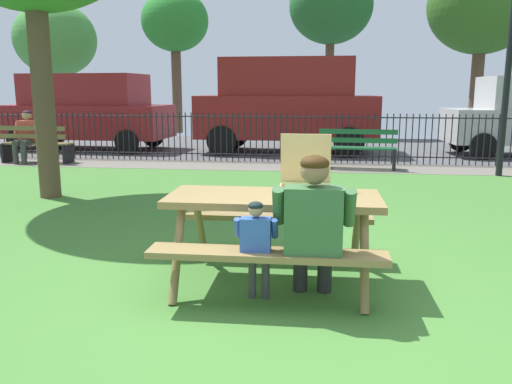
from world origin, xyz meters
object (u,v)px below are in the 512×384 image
object	(u,v)px
child_at_table	(257,242)
lamp_post_walkway	(511,43)
far_tree_midleft	(175,23)
adult_at_table	(313,224)
parked_car_far_left	(87,110)
far_tree_left	(55,40)
pizza_box_open	(305,182)
far_tree_midright	(483,5)
parked_car_left	(288,103)
person_on_park_bench	(26,134)
far_tree_center	(331,7)
park_bench_left	(36,145)
park_bench_center	(357,149)
picnic_table_foreground	(273,215)

from	to	relation	value
child_at_table	lamp_post_walkway	size ratio (longest dim) A/B	0.20
far_tree_midleft	lamp_post_walkway	bearing A→B (deg)	-45.57
adult_at_table	parked_car_far_left	world-z (taller)	parked_car_far_left
far_tree_left	far_tree_midleft	distance (m)	4.88
child_at_table	lamp_post_walkway	bearing A→B (deg)	60.13
pizza_box_open	parked_car_far_left	bearing A→B (deg)	124.33
adult_at_table	lamp_post_walkway	distance (m)	7.81
lamp_post_walkway	parked_car_far_left	distance (m)	10.64
lamp_post_walkway	far_tree_midright	distance (m)	9.71
parked_car_far_left	parked_car_left	bearing A→B (deg)	0.00
child_at_table	parked_car_far_left	distance (m)	11.84
far_tree_midright	far_tree_midleft	bearing A→B (deg)	180.00
child_at_table	person_on_park_bench	distance (m)	9.65
far_tree_center	adult_at_table	bearing A→B (deg)	-90.68
adult_at_table	parked_car_left	distance (m)	10.14
far_tree_midleft	parked_car_left	bearing A→B (deg)	-51.58
far_tree_midleft	far_tree_center	distance (m)	5.85
far_tree_left	park_bench_left	bearing A→B (deg)	-65.37
adult_at_table	far_tree_midright	bearing A→B (deg)	71.27
park_bench_left	far_tree_center	world-z (taller)	far_tree_center
parked_car_far_left	far_tree_midright	size ratio (longest dim) A/B	0.75
lamp_post_walkway	far_tree_midleft	bearing A→B (deg)	134.43
parked_car_left	far_tree_midright	xyz separation A→B (m)	(6.35, 5.95, 3.24)
person_on_park_bench	pizza_box_open	bearing A→B (deg)	-45.19
park_bench_left	parked_car_left	bearing A→B (deg)	26.81
parked_car_far_left	far_tree_center	world-z (taller)	far_tree_center
park_bench_center	parked_car_left	xyz separation A→B (m)	(-1.68, 2.80, 0.89)
pizza_box_open	park_bench_center	world-z (taller)	pizza_box_open
far_tree_midright	parked_car_far_left	bearing A→B (deg)	-153.57
picnic_table_foreground	parked_car_left	xyz separation A→B (m)	(-0.57, 9.59, 0.71)
adult_at_table	far_tree_center	xyz separation A→B (m)	(0.19, 16.03, 3.95)
parked_car_left	far_tree_left	size ratio (longest dim) A/B	0.94
park_bench_left	parked_car_far_left	xyz separation A→B (m)	(-0.07, 2.80, 0.68)
lamp_post_walkway	far_tree_center	xyz separation A→B (m)	(-3.28, 9.29, 2.10)
pizza_box_open	far_tree_midleft	distance (m)	16.69
park_bench_center	far_tree_midleft	bearing A→B (deg)	126.18
person_on_park_bench	child_at_table	bearing A→B (deg)	-49.42
person_on_park_bench	parked_car_left	distance (m)	6.46
picnic_table_foreground	park_bench_left	bearing A→B (deg)	132.06
person_on_park_bench	far_tree_midleft	bearing A→B (deg)	83.04
child_at_table	far_tree_center	distance (m)	16.59
adult_at_table	lamp_post_walkway	xyz separation A→B (m)	(3.47, 6.74, 1.85)
child_at_table	far_tree_midright	world-z (taller)	far_tree_midright
far_tree_center	pizza_box_open	bearing A→B (deg)	-91.05
parked_car_left	far_tree_left	bearing A→B (deg)	148.11
adult_at_table	parked_car_far_left	size ratio (longest dim) A/B	0.25
far_tree_left	far_tree_midleft	world-z (taller)	far_tree_midleft
adult_at_table	parked_car_far_left	xyz separation A→B (m)	(-6.54, 10.08, 0.44)
child_at_table	far_tree_left	distance (m)	19.20
lamp_post_walkway	parked_car_left	world-z (taller)	lamp_post_walkway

